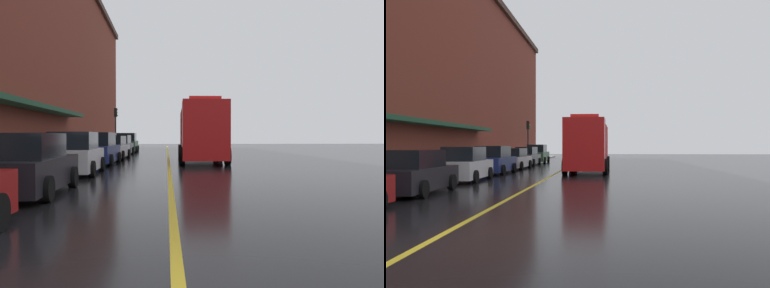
% 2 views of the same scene
% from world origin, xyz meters
% --- Properties ---
extents(ground_plane, '(112.00, 112.00, 0.00)m').
position_xyz_m(ground_plane, '(0.00, 25.00, 0.00)').
color(ground_plane, black).
extents(sidewalk_left, '(2.40, 70.00, 0.15)m').
position_xyz_m(sidewalk_left, '(-6.20, 25.00, 0.07)').
color(sidewalk_left, '#9E9B93').
rests_on(sidewalk_left, ground).
extents(lane_center_stripe, '(0.16, 70.00, 0.01)m').
position_xyz_m(lane_center_stripe, '(0.00, 25.00, 0.00)').
color(lane_center_stripe, gold).
rests_on(lane_center_stripe, ground).
extents(parked_car_1, '(2.19, 4.70, 1.65)m').
position_xyz_m(parked_car_1, '(-3.91, 7.73, 0.78)').
color(parked_car_1, black).
rests_on(parked_car_1, ground).
extents(parked_car_2, '(2.07, 4.53, 1.75)m').
position_xyz_m(parked_car_2, '(-3.87, 13.57, 0.81)').
color(parked_car_2, silver).
rests_on(parked_car_2, ground).
extents(parked_car_3, '(2.19, 4.36, 1.78)m').
position_xyz_m(parked_car_3, '(-3.91, 19.26, 0.83)').
color(parked_car_3, navy).
rests_on(parked_car_3, ground).
extents(parked_car_4, '(2.24, 4.68, 1.60)m').
position_xyz_m(parked_car_4, '(-3.87, 24.70, 0.75)').
color(parked_car_4, silver).
rests_on(parked_car_4, ground).
extents(parked_car_5, '(2.06, 4.36, 1.66)m').
position_xyz_m(parked_car_5, '(-3.97, 30.79, 0.78)').
color(parked_car_5, '#595B60').
rests_on(parked_car_5, ground).
extents(parked_car_6, '(2.12, 4.46, 1.89)m').
position_xyz_m(parked_car_6, '(-3.98, 36.67, 0.88)').
color(parked_car_6, '#2D5133').
rests_on(parked_car_6, ground).
extents(fire_truck, '(2.92, 9.26, 3.71)m').
position_xyz_m(fire_truck, '(2.01, 21.70, 1.77)').
color(fire_truck, red).
rests_on(fire_truck, ground).
extents(parking_meter_0, '(0.14, 0.18, 1.33)m').
position_xyz_m(parking_meter_0, '(-5.35, 28.17, 1.06)').
color(parking_meter_0, '#4C4C51').
rests_on(parking_meter_0, sidewalk_left).
extents(parking_meter_1, '(0.14, 0.18, 1.33)m').
position_xyz_m(parking_meter_1, '(-5.35, 26.26, 1.06)').
color(parking_meter_1, '#4C4C51').
rests_on(parking_meter_1, sidewalk_left).
extents(parking_meter_2, '(0.14, 0.18, 1.33)m').
position_xyz_m(parking_meter_2, '(-5.35, 23.71, 1.06)').
color(parking_meter_2, '#4C4C51').
rests_on(parking_meter_2, sidewalk_left).
extents(traffic_light_near, '(0.38, 0.36, 4.30)m').
position_xyz_m(traffic_light_near, '(-5.29, 38.45, 3.16)').
color(traffic_light_near, '#232326').
rests_on(traffic_light_near, sidewalk_left).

